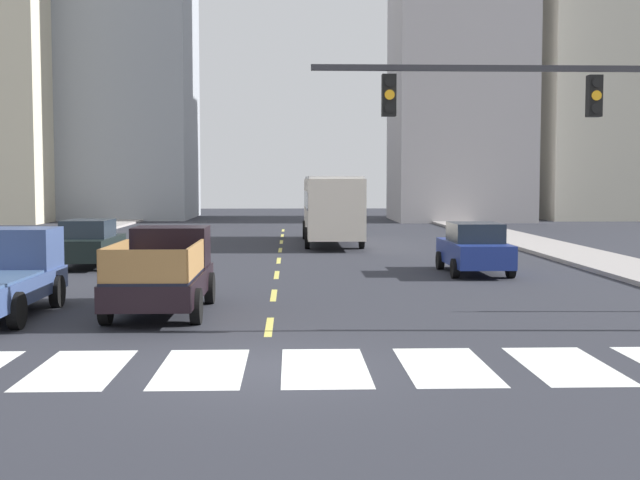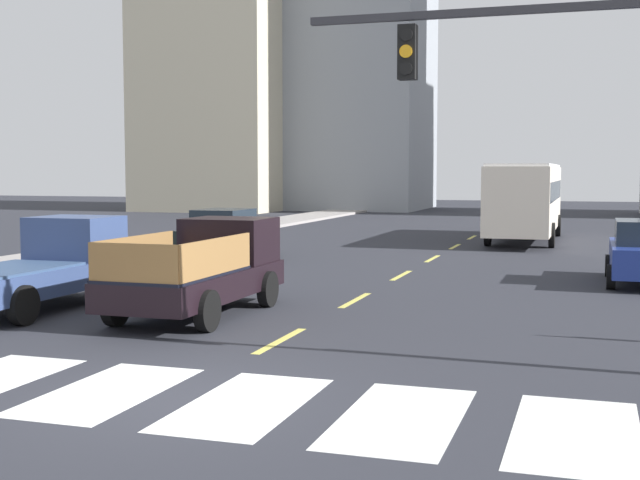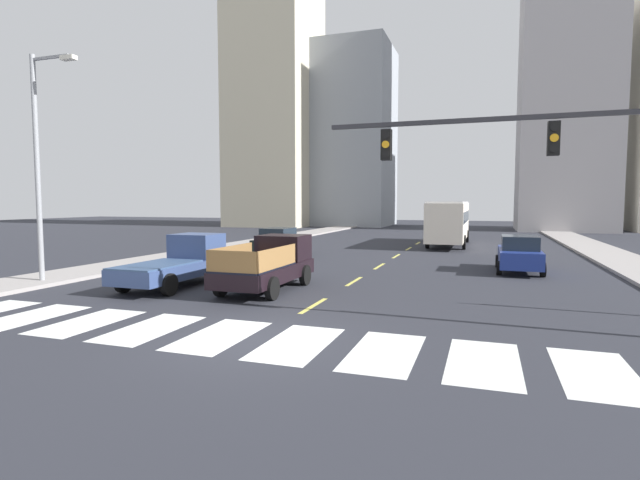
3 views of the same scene
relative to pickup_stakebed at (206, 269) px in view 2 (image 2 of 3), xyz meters
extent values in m
plane|color=#292B33|center=(2.58, -6.36, -0.94)|extent=(160.00, 160.00, 0.00)
cube|color=#9B9592|center=(-9.70, 11.64, -0.86)|extent=(3.04, 110.00, 0.15)
cube|color=silver|center=(1.55, -6.36, -0.93)|extent=(1.44, 3.06, 0.01)
cube|color=silver|center=(3.60, -6.36, -0.93)|extent=(1.44, 3.06, 0.01)
cube|color=silver|center=(5.66, -6.36, -0.93)|extent=(1.44, 3.06, 0.01)
cube|color=silver|center=(7.71, -6.36, -0.93)|extent=(1.44, 3.06, 0.01)
cube|color=#D2C656|center=(2.58, -2.36, -0.93)|extent=(0.16, 2.40, 0.01)
cube|color=#D2C656|center=(2.58, 2.64, -0.93)|extent=(0.16, 2.40, 0.01)
cube|color=#D2C656|center=(2.58, 7.64, -0.93)|extent=(0.16, 2.40, 0.01)
cube|color=#D2C656|center=(2.58, 12.64, -0.93)|extent=(0.16, 2.40, 0.01)
cube|color=#D2C656|center=(2.58, 17.64, -0.93)|extent=(0.16, 2.40, 0.01)
cube|color=#D2C656|center=(2.58, 22.64, -0.93)|extent=(0.16, 2.40, 0.01)
cube|color=#D2C656|center=(2.58, 27.64, -0.93)|extent=(0.16, 2.40, 0.01)
cube|color=#D2C656|center=(2.58, 32.64, -0.93)|extent=(0.16, 2.40, 0.01)
cube|color=black|center=(0.00, -0.44, -0.26)|extent=(1.96, 5.20, 0.56)
cube|color=black|center=(0.00, 1.26, 0.52)|extent=(1.84, 1.60, 1.00)
cube|color=#19232D|center=(0.00, 1.70, 0.70)|extent=(1.72, 0.08, 0.56)
cube|color=black|center=(0.00, -1.39, 0.05)|extent=(1.84, 3.30, 0.06)
cylinder|color=black|center=(-0.98, 1.12, -0.54)|extent=(0.22, 0.80, 0.80)
cylinder|color=black|center=(0.98, 1.12, -0.54)|extent=(0.22, 0.80, 0.80)
cylinder|color=black|center=(-0.98, -2.00, -0.54)|extent=(0.22, 0.80, 0.80)
cylinder|color=black|center=(0.98, -2.00, -0.54)|extent=(0.22, 0.80, 0.80)
cube|color=olive|center=(-0.90, -1.39, 0.43)|extent=(0.06, 3.17, 0.70)
cube|color=olive|center=(0.90, -1.39, 0.43)|extent=(0.06, 3.17, 0.70)
cube|color=olive|center=(0.00, -2.97, 0.43)|extent=(1.80, 0.06, 0.70)
cube|color=#344777|center=(-3.71, -0.94, -0.26)|extent=(1.96, 5.20, 0.56)
cube|color=#344777|center=(-3.71, 0.76, 0.52)|extent=(1.84, 1.60, 1.00)
cube|color=#19232D|center=(-3.71, 1.20, 0.70)|extent=(1.72, 0.08, 0.56)
cube|color=#32496D|center=(-3.71, -1.89, 0.05)|extent=(1.84, 3.30, 0.06)
cylinder|color=black|center=(-4.69, 0.62, -0.54)|extent=(0.22, 0.80, 0.80)
cylinder|color=black|center=(-2.73, 0.62, -0.54)|extent=(0.22, 0.80, 0.80)
cylinder|color=black|center=(-2.73, -2.50, -0.54)|extent=(0.22, 0.80, 0.80)
cube|color=beige|center=(5.05, 21.26, 0.91)|extent=(2.50, 10.80, 2.70)
cube|color=#19232D|center=(5.05, 21.26, 1.26)|extent=(2.52, 9.94, 0.80)
cube|color=silver|center=(5.05, 21.26, 2.32)|extent=(2.40, 10.37, 0.12)
cylinder|color=black|center=(3.80, 24.61, -0.44)|extent=(0.22, 1.00, 1.00)
cylinder|color=black|center=(6.30, 24.61, -0.44)|extent=(0.22, 1.00, 1.00)
cylinder|color=black|center=(3.80, 18.29, -0.44)|extent=(0.22, 1.00, 1.00)
cylinder|color=black|center=(6.30, 18.29, -0.44)|extent=(0.22, 1.00, 1.00)
cube|color=black|center=(-4.25, 10.50, -0.24)|extent=(1.80, 4.40, 0.76)
cube|color=#1E2833|center=(-4.25, 10.35, 0.46)|extent=(1.58, 2.11, 0.64)
cylinder|color=black|center=(-5.15, 11.86, -0.62)|extent=(0.22, 0.64, 0.64)
cylinder|color=black|center=(-3.35, 11.86, -0.62)|extent=(0.22, 0.64, 0.64)
cylinder|color=black|center=(-5.15, 9.13, -0.62)|extent=(0.22, 0.64, 0.64)
cylinder|color=black|center=(-3.35, 9.13, -0.62)|extent=(0.22, 0.64, 0.64)
cylinder|color=black|center=(8.31, 9.19, -0.62)|extent=(0.22, 0.64, 0.64)
cylinder|color=black|center=(8.31, 6.46, -0.62)|extent=(0.22, 0.64, 0.64)
cube|color=black|center=(5.03, -3.23, 3.91)|extent=(0.28, 0.24, 0.84)
cylinder|color=black|center=(5.03, -3.36, 4.17)|extent=(0.20, 0.04, 0.20)
cylinder|color=orange|center=(5.03, -3.36, 3.91)|extent=(0.20, 0.04, 0.20)
cylinder|color=black|center=(5.03, -3.36, 3.65)|extent=(0.20, 0.04, 0.20)
cube|color=gray|center=(-10.53, 50.53, 11.52)|extent=(10.97, 11.61, 24.91)
camera|label=1|loc=(3.04, -20.43, 2.21)|focal=47.67mm
camera|label=2|loc=(7.83, -16.36, 2.07)|focal=47.70mm
camera|label=3|loc=(7.67, -16.62, 2.33)|focal=27.19mm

